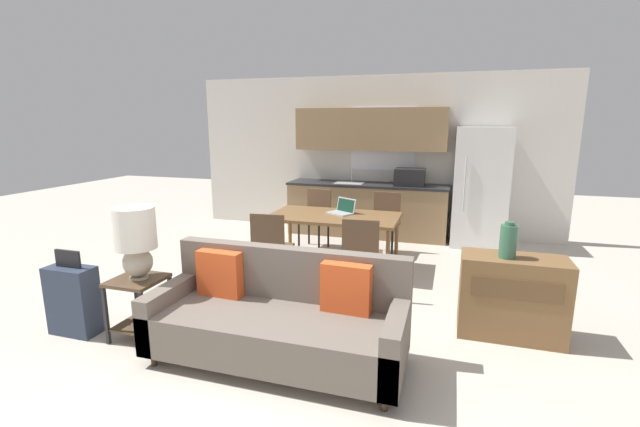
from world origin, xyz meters
The scene contains 16 objects.
ground_plane centered at (0.00, 0.00, 0.00)m, with size 20.00×20.00×0.00m, color beige.
wall_back centered at (0.00, 4.63, 1.35)m, with size 6.40×0.07×2.70m.
kitchen_counter centered at (0.02, 4.33, 0.84)m, with size 2.71×0.65×2.15m.
refrigerator centered at (1.80, 4.21, 0.92)m, with size 0.80×0.77×1.85m.
dining_table centered at (-0.08, 2.46, 0.67)m, with size 1.68×0.94×0.73m.
couch centered at (0.10, 0.17, 0.34)m, with size 2.06×0.80×0.88m.
side_table centered at (-1.24, 0.12, 0.37)m, with size 0.43×0.43×0.56m.
table_lamp centered at (-1.23, 0.14, 0.93)m, with size 0.36×0.36×0.64m.
credenza centered at (1.95, 1.14, 0.38)m, with size 0.90×0.43×0.75m.
vase centered at (1.87, 1.11, 0.90)m, with size 0.14×0.14×0.33m.
dining_chair_far_left centered at (-0.61, 3.32, 0.51)m, with size 0.48×0.48×0.90m.
dining_chair_near_right centered at (0.46, 1.66, 0.51)m, with size 0.45×0.45×0.90m.
dining_chair_near_left centered at (-0.61, 1.62, 0.51)m, with size 0.46×0.46×0.90m.
dining_chair_far_right centered at (0.46, 3.33, 0.51)m, with size 0.45×0.45×0.90m.
laptop centered at (0.00, 2.60, 0.77)m, with size 0.40×0.38×0.20m.
suitcase centered at (-1.88, 0.01, 0.33)m, with size 0.45×0.22×0.80m.
Camera 1 is at (1.37, -2.82, 1.92)m, focal length 24.00 mm.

